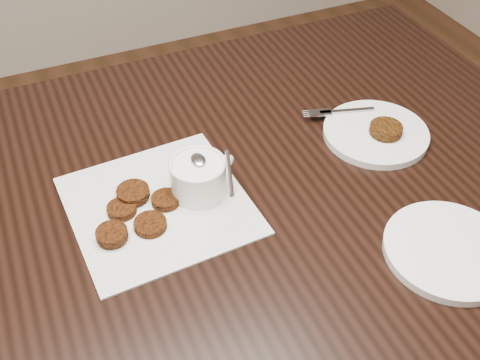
# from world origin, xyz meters

# --- Properties ---
(table) EXTENTS (1.53, 0.99, 0.75)m
(table) POSITION_xyz_m (0.03, 0.17, 0.38)
(table) COLOR black
(table) RESTS_ON floor
(napkin) EXTENTS (0.31, 0.31, 0.00)m
(napkin) POSITION_xyz_m (-0.01, 0.19, 0.75)
(napkin) COLOR white
(napkin) RESTS_ON table
(sauce_ramekin) EXTENTS (0.15, 0.15, 0.13)m
(sauce_ramekin) POSITION_xyz_m (0.07, 0.19, 0.82)
(sauce_ramekin) COLOR white
(sauce_ramekin) RESTS_ON napkin
(patty_cluster) EXTENTS (0.25, 0.25, 0.02)m
(patty_cluster) POSITION_xyz_m (-0.05, 0.18, 0.76)
(patty_cluster) COLOR #632A0D
(patty_cluster) RESTS_ON napkin
(plate_with_patty) EXTENTS (0.25, 0.25, 0.03)m
(plate_with_patty) POSITION_xyz_m (0.44, 0.20, 0.76)
(plate_with_patty) COLOR white
(plate_with_patty) RESTS_ON table
(plate_empty) EXTENTS (0.26, 0.26, 0.01)m
(plate_empty) POSITION_xyz_m (0.38, -0.10, 0.76)
(plate_empty) COLOR white
(plate_empty) RESTS_ON table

